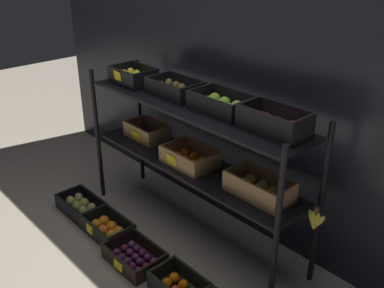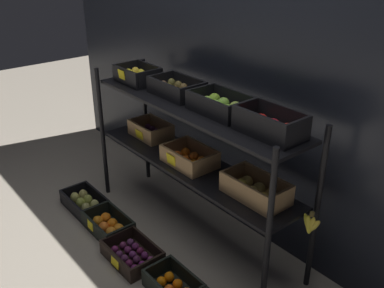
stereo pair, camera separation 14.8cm
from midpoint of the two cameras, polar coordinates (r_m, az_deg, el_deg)
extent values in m
plane|color=gray|center=(3.10, -1.39, -11.31)|extent=(10.00, 10.00, 0.00)
cube|color=black|center=(2.89, 4.36, 8.51)|extent=(4.05, 0.12, 2.04)
cylinder|color=black|center=(3.34, -13.50, 0.96)|extent=(0.03, 0.03, 1.02)
cylinder|color=black|center=(2.23, 9.08, -12.05)|extent=(0.03, 0.03, 1.02)
cylinder|color=black|center=(3.53, -8.02, 2.78)|extent=(0.03, 0.03, 1.02)
cylinder|color=black|center=(2.50, 14.79, -8.06)|extent=(0.03, 0.03, 1.02)
cube|color=black|center=(2.82, -1.50, -2.80)|extent=(1.62, 0.36, 0.02)
cube|color=black|center=(2.65, -1.60, 4.91)|extent=(1.62, 0.36, 0.02)
cube|color=#A87F51|center=(3.21, -7.17, 0.97)|extent=(0.31, 0.21, 0.01)
cube|color=#A87F51|center=(3.14, -8.63, 1.40)|extent=(0.31, 0.02, 0.10)
cube|color=#A87F51|center=(3.24, -5.86, 2.34)|extent=(0.31, 0.02, 0.10)
cube|color=#A87F51|center=(3.30, -8.73, 2.62)|extent=(0.02, 0.18, 0.10)
cube|color=#A87F51|center=(3.08, -5.62, 1.09)|extent=(0.02, 0.18, 0.10)
sphere|color=#601D48|center=(3.25, -8.51, 1.77)|extent=(0.05, 0.05, 0.05)
sphere|color=#69284E|center=(3.20, -7.96, 1.46)|extent=(0.05, 0.05, 0.05)
sphere|color=#5B204F|center=(3.16, -7.38, 1.14)|extent=(0.05, 0.05, 0.05)
sphere|color=#692946|center=(3.12, -6.74, 0.84)|extent=(0.05, 0.05, 0.05)
sphere|color=#5D274F|center=(3.28, -7.61, 2.08)|extent=(0.05, 0.05, 0.05)
sphere|color=#582D4D|center=(3.24, -7.02, 1.79)|extent=(0.05, 0.05, 0.05)
sphere|color=#562556|center=(3.19, -6.49, 1.48)|extent=(0.05, 0.05, 0.05)
sphere|color=#671A4B|center=(3.15, -5.83, 1.19)|extent=(0.05, 0.05, 0.05)
cube|color=yellow|center=(3.13, -8.67, 0.95)|extent=(0.09, 0.01, 0.07)
cube|color=#A87F51|center=(2.81, -1.82, -2.53)|extent=(0.34, 0.23, 0.01)
cube|color=#A87F51|center=(2.73, -3.56, -2.23)|extent=(0.34, 0.02, 0.10)
cube|color=#A87F51|center=(2.85, -0.18, -0.85)|extent=(0.34, 0.02, 0.10)
cube|color=#A87F51|center=(2.90, -3.93, -0.46)|extent=(0.02, 0.20, 0.10)
cube|color=#A87F51|center=(2.68, 0.44, -2.67)|extent=(0.02, 0.20, 0.10)
sphere|color=orange|center=(2.83, -3.44, -1.57)|extent=(0.06, 0.06, 0.06)
sphere|color=orange|center=(2.77, -2.37, -2.12)|extent=(0.06, 0.06, 0.06)
sphere|color=orange|center=(2.72, -1.22, -2.67)|extent=(0.06, 0.06, 0.06)
sphere|color=orange|center=(2.87, -2.44, -1.11)|extent=(0.06, 0.06, 0.06)
sphere|color=orange|center=(2.82, -1.24, -1.64)|extent=(0.06, 0.06, 0.06)
sphere|color=orange|center=(2.76, -0.20, -2.21)|extent=(0.06, 0.06, 0.06)
cube|color=yellow|center=(2.75, -4.25, -2.17)|extent=(0.09, 0.01, 0.07)
cube|color=#A87F51|center=(2.50, 7.06, -6.58)|extent=(0.38, 0.21, 0.01)
cube|color=#A87F51|center=(2.41, 5.64, -6.19)|extent=(0.38, 0.02, 0.11)
cube|color=#A87F51|center=(2.54, 8.54, -4.61)|extent=(0.38, 0.02, 0.11)
cube|color=#A87F51|center=(2.57, 4.07, -3.89)|extent=(0.02, 0.18, 0.11)
cube|color=#A87F51|center=(2.38, 10.46, -6.98)|extent=(0.02, 0.18, 0.11)
sphere|color=#E2C646|center=(2.52, 5.20, -5.16)|extent=(0.07, 0.07, 0.07)
sphere|color=#E6C257|center=(2.46, 6.70, -6.05)|extent=(0.07, 0.07, 0.07)
sphere|color=gold|center=(2.41, 8.28, -6.78)|extent=(0.07, 0.07, 0.07)
sphere|color=#E7C056|center=(2.55, 5.91, -4.75)|extent=(0.07, 0.07, 0.07)
sphere|color=#D5B758|center=(2.50, 7.55, -5.57)|extent=(0.07, 0.07, 0.07)
sphere|color=#E3B04E|center=(2.45, 9.02, -6.33)|extent=(0.07, 0.07, 0.07)
cube|color=black|center=(3.09, -9.02, 7.94)|extent=(0.30, 0.22, 0.01)
cube|color=black|center=(3.02, -10.71, 8.56)|extent=(0.30, 0.02, 0.10)
cube|color=black|center=(3.13, -7.53, 9.37)|extent=(0.30, 0.02, 0.10)
cube|color=black|center=(3.19, -10.58, 9.47)|extent=(0.02, 0.19, 0.10)
cube|color=black|center=(2.96, -7.50, 8.44)|extent=(0.02, 0.19, 0.10)
ellipsoid|color=yellow|center=(3.12, -10.26, 8.86)|extent=(0.06, 0.06, 0.08)
ellipsoid|color=yellow|center=(3.06, -9.64, 8.59)|extent=(0.06, 0.06, 0.08)
ellipsoid|color=yellow|center=(3.01, -8.87, 8.32)|extent=(0.06, 0.06, 0.08)
ellipsoid|color=yellow|center=(3.16, -9.37, 9.13)|extent=(0.06, 0.06, 0.08)
ellipsoid|color=yellow|center=(3.10, -8.61, 8.88)|extent=(0.06, 0.06, 0.08)
ellipsoid|color=yellow|center=(3.04, -7.79, 8.58)|extent=(0.06, 0.06, 0.08)
cube|color=yellow|center=(3.04, -11.11, 8.64)|extent=(0.08, 0.01, 0.07)
cube|color=black|center=(2.82, -3.75, 6.50)|extent=(0.36, 0.23, 0.01)
cube|color=black|center=(2.75, -5.47, 7.05)|extent=(0.36, 0.02, 0.09)
cube|color=black|center=(2.87, -2.15, 7.97)|extent=(0.36, 0.02, 0.09)
cube|color=black|center=(2.94, -5.90, 8.25)|extent=(0.02, 0.19, 0.09)
cube|color=black|center=(2.68, -1.46, 6.72)|extent=(0.02, 0.19, 0.09)
ellipsoid|color=brown|center=(2.87, -5.55, 7.55)|extent=(0.05, 0.05, 0.07)
ellipsoid|color=brown|center=(2.82, -4.83, 7.27)|extent=(0.05, 0.05, 0.07)
ellipsoid|color=brown|center=(2.76, -3.90, 6.91)|extent=(0.05, 0.05, 0.07)
ellipsoid|color=brown|center=(2.72, -3.02, 6.63)|extent=(0.05, 0.05, 0.07)
ellipsoid|color=brown|center=(2.91, -4.51, 7.88)|extent=(0.05, 0.05, 0.07)
ellipsoid|color=brown|center=(2.86, -3.57, 7.56)|extent=(0.05, 0.05, 0.07)
ellipsoid|color=brown|center=(2.81, -2.84, 7.25)|extent=(0.05, 0.05, 0.07)
ellipsoid|color=brown|center=(2.76, -1.79, 6.95)|extent=(0.05, 0.05, 0.07)
cube|color=black|center=(2.54, 2.21, 4.35)|extent=(0.37, 0.23, 0.01)
cube|color=black|center=(2.45, 0.45, 4.98)|extent=(0.37, 0.02, 0.10)
cube|color=black|center=(2.60, 3.92, 6.09)|extent=(0.37, 0.02, 0.10)
cube|color=black|center=(2.64, -0.46, 6.50)|extent=(0.02, 0.20, 0.10)
cube|color=black|center=(2.41, 5.17, 4.50)|extent=(0.02, 0.20, 0.10)
sphere|color=#8DC444|center=(2.56, 0.42, 5.55)|extent=(0.07, 0.07, 0.07)
sphere|color=#88C548|center=(2.51, 1.64, 5.06)|extent=(0.07, 0.07, 0.07)
sphere|color=#85C33C|center=(2.45, 3.15, 4.50)|extent=(0.07, 0.07, 0.07)
sphere|color=#8EC232|center=(2.61, 1.35, 5.94)|extent=(0.07, 0.07, 0.07)
sphere|color=#86C040|center=(2.55, 2.59, 5.40)|extent=(0.07, 0.07, 0.07)
sphere|color=#98B646|center=(2.49, 4.22, 4.89)|extent=(0.07, 0.07, 0.07)
cube|color=black|center=(2.29, 8.80, 1.62)|extent=(0.36, 0.20, 0.01)
cube|color=black|center=(2.20, 7.40, 2.57)|extent=(0.36, 0.02, 0.12)
cube|color=black|center=(2.34, 10.34, 3.74)|extent=(0.36, 0.02, 0.12)
cube|color=black|center=(2.37, 5.67, 4.36)|extent=(0.02, 0.17, 0.12)
cube|color=black|center=(2.17, 12.45, 1.87)|extent=(0.02, 0.17, 0.12)
sphere|color=red|center=(2.31, 6.91, 3.04)|extent=(0.07, 0.07, 0.07)
sphere|color=red|center=(2.26, 8.48, 2.48)|extent=(0.07, 0.07, 0.07)
sphere|color=red|center=(2.21, 10.06, 1.76)|extent=(0.07, 0.07, 0.07)
sphere|color=red|center=(2.34, 7.68, 3.29)|extent=(0.07, 0.07, 0.07)
sphere|color=red|center=(2.29, 9.28, 2.67)|extent=(0.07, 0.07, 0.07)
sphere|color=red|center=(2.25, 11.12, 2.10)|extent=(0.07, 0.07, 0.07)
cylinder|color=brown|center=(2.38, 14.33, -8.38)|extent=(0.02, 0.02, 0.02)
ellipsoid|color=yellow|center=(2.42, 13.79, -9.56)|extent=(0.08, 0.03, 0.11)
ellipsoid|color=yellow|center=(2.41, 13.93, -9.72)|extent=(0.05, 0.03, 0.11)
ellipsoid|color=yellow|center=(2.41, 14.28, -9.76)|extent=(0.05, 0.03, 0.11)
ellipsoid|color=yellow|center=(2.41, 14.59, -9.85)|extent=(0.09, 0.03, 0.11)
cube|color=black|center=(3.41, -15.45, -8.46)|extent=(0.38, 0.23, 0.01)
cube|color=black|center=(3.34, -17.17, -8.29)|extent=(0.38, 0.02, 0.10)
cube|color=black|center=(3.42, -13.99, -7.05)|extent=(0.38, 0.02, 0.10)
cube|color=black|center=(3.52, -16.97, -6.42)|extent=(0.02, 0.20, 0.10)
cube|color=black|center=(3.24, -14.02, -9.01)|extent=(0.02, 0.20, 0.10)
ellipsoid|color=#BDBA5D|center=(3.44, -16.80, -7.26)|extent=(0.07, 0.07, 0.09)
ellipsoid|color=#A9B84A|center=(3.37, -16.05, -7.93)|extent=(0.07, 0.07, 0.09)
ellipsoid|color=tan|center=(3.30, -15.32, -8.63)|extent=(0.07, 0.07, 0.09)
ellipsoid|color=tan|center=(3.46, -15.79, -6.91)|extent=(0.07, 0.07, 0.09)
ellipsoid|color=#ACB74B|center=(3.39, -15.13, -7.58)|extent=(0.07, 0.07, 0.09)
ellipsoid|color=tan|center=(3.32, -14.24, -8.22)|extent=(0.07, 0.07, 0.09)
cube|color=black|center=(3.14, -12.28, -11.34)|extent=(0.37, 0.23, 0.01)
cube|color=black|center=(3.07, -14.09, -11.20)|extent=(0.37, 0.02, 0.10)
cube|color=black|center=(3.15, -10.73, -9.76)|extent=(0.37, 0.02, 0.10)
cube|color=black|center=(3.23, -14.02, -9.07)|extent=(0.02, 0.20, 0.10)
cube|color=black|center=(2.98, -10.59, -12.00)|extent=(0.02, 0.20, 0.10)
sphere|color=orange|center=(3.17, -13.73, -10.19)|extent=(0.07, 0.07, 0.07)
sphere|color=orange|center=(3.10, -12.92, -10.96)|extent=(0.07, 0.07, 0.07)
sphere|color=orange|center=(3.04, -11.94, -11.61)|extent=(0.07, 0.07, 0.07)
sphere|color=orange|center=(3.19, -12.76, -9.80)|extent=(0.07, 0.07, 0.07)
sphere|color=orange|center=(3.12, -11.85, -10.53)|extent=(0.07, 0.07, 0.07)
sphere|color=orange|center=(3.07, -10.99, -11.21)|extent=(0.07, 0.07, 0.07)
cube|color=yellow|center=(3.09, -14.65, -10.75)|extent=(0.07, 0.01, 0.06)
cube|color=black|center=(2.88, -8.98, -14.90)|extent=(0.37, 0.26, 0.01)
cube|color=black|center=(2.80, -11.16, -15.10)|extent=(0.37, 0.02, 0.09)
cube|color=black|center=(2.90, -7.02, -13.13)|extent=(0.37, 0.02, 0.09)
cube|color=black|center=(2.97, -11.04, -12.41)|extent=(0.02, 0.23, 0.09)
cube|color=black|center=(2.73, -6.85, -15.93)|extent=(0.02, 0.23, 0.09)
sphere|color=#661F4D|center=(2.92, -11.33, -13.76)|extent=(0.05, 0.05, 0.05)
sphere|color=#542650|center=(2.87, -10.72, -14.39)|extent=(0.05, 0.05, 0.05)
sphere|color=#5A2A53|center=(2.84, -10.01, -14.88)|extent=(0.05, 0.05, 0.05)
sphere|color=#5E1B45|center=(2.80, -9.38, -15.52)|extent=(0.05, 0.05, 0.05)
sphere|color=#5D1E53|center=(2.76, -8.63, -16.11)|extent=(0.05, 0.05, 0.05)
sphere|color=#60244A|center=(2.94, -10.30, -13.28)|extent=(0.05, 0.05, 0.05)
sphere|color=#6C2659|center=(2.90, -9.65, -13.83)|extent=(0.05, 0.05, 0.05)
sphere|color=#5F275D|center=(2.86, -8.96, -14.42)|extent=(0.05, 0.05, 0.05)
sphere|color=#56264B|center=(2.82, -8.42, -15.02)|extent=(0.05, 0.05, 0.05)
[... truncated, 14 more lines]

